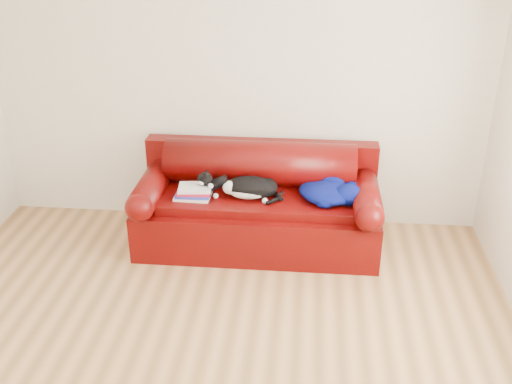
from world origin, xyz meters
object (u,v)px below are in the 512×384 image
blanket (330,192)px  sofa_base (258,220)px  cat (250,188)px  book_stack (194,192)px

blanket → sofa_base: bearing=174.9°
cat → sofa_base: bearing=53.1°
cat → blanket: bearing=0.8°
book_stack → cat: size_ratio=0.48×
book_stack → blanket: size_ratio=0.54×
book_stack → cat: cat is taller
cat → blanket: 0.69m
sofa_base → book_stack: size_ratio=6.77×
book_stack → blanket: blanket is taller
sofa_base → blanket: (0.63, -0.06, 0.34)m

